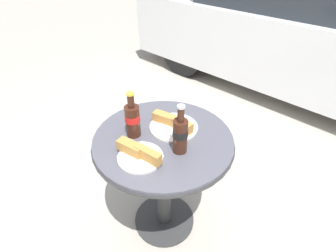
# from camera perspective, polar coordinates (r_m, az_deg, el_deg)

# --- Properties ---
(ground_plane) EXTENTS (30.00, 30.00, 0.00)m
(ground_plane) POSITION_cam_1_polar(r_m,az_deg,el_deg) (1.82, -0.79, -19.74)
(ground_plane) COLOR #A8A093
(bistro_table) EXTENTS (0.71, 0.71, 0.70)m
(bistro_table) POSITION_cam_1_polar(r_m,az_deg,el_deg) (1.41, -0.97, -7.85)
(bistro_table) COLOR #333333
(bistro_table) RESTS_ON ground_plane
(cola_bottle_left) EXTENTS (0.07, 0.07, 0.24)m
(cola_bottle_left) POSITION_cam_1_polar(r_m,az_deg,el_deg) (1.27, -7.73, 1.48)
(cola_bottle_left) COLOR #3D1E14
(cola_bottle_left) RESTS_ON bistro_table
(cola_bottle_right) EXTENTS (0.07, 0.07, 0.25)m
(cola_bottle_right) POSITION_cam_1_polar(r_m,az_deg,el_deg) (1.16, 2.67, -1.79)
(cola_bottle_right) COLOR #3D1E14
(cola_bottle_right) RESTS_ON bistro_table
(lunch_plate_near) EXTENTS (0.25, 0.25, 0.07)m
(lunch_plate_near) POSITION_cam_1_polar(r_m,az_deg,el_deg) (1.35, 1.24, 0.28)
(lunch_plate_near) COLOR silver
(lunch_plate_near) RESTS_ON bistro_table
(lunch_plate_far) EXTENTS (0.23, 0.21, 0.07)m
(lunch_plate_far) POSITION_cam_1_polar(r_m,az_deg,el_deg) (1.18, -6.28, -6.06)
(lunch_plate_far) COLOR silver
(lunch_plate_far) RESTS_ON bistro_table
(parked_car) EXTENTS (4.04, 1.73, 1.29)m
(parked_car) POSITION_cam_1_polar(r_m,az_deg,el_deg) (3.49, 29.28, 17.37)
(parked_car) COLOR silver
(parked_car) RESTS_ON ground_plane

